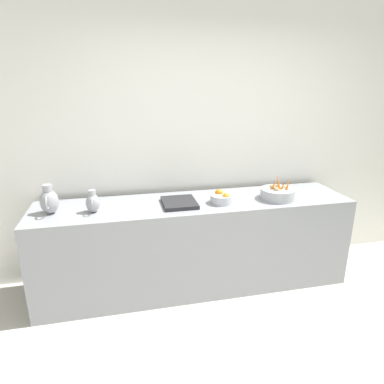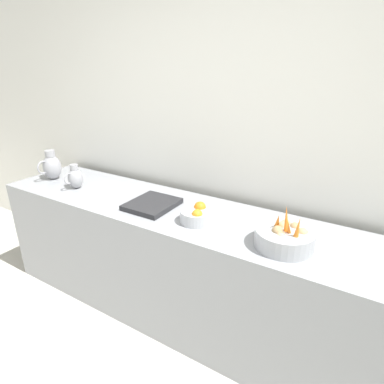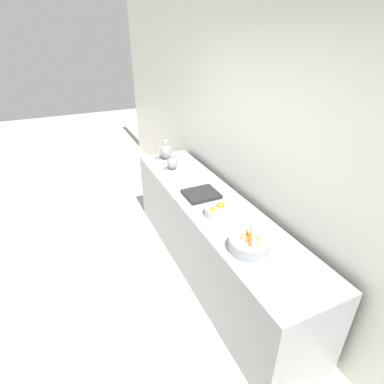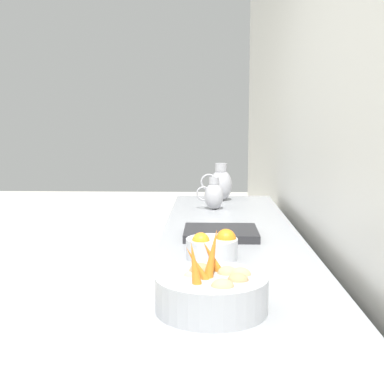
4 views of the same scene
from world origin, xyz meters
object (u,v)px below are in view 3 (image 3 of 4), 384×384
at_px(orange_bowl, 216,210).
at_px(metal_pitcher_tall, 166,151).
at_px(vegetable_colander, 249,244).
at_px(metal_pitcher_short, 172,163).

bearing_deg(orange_bowl, metal_pitcher_tall, -92.46).
bearing_deg(vegetable_colander, orange_bowl, -90.70).
relative_size(vegetable_colander, metal_pitcher_tall, 1.26).
relative_size(vegetable_colander, orange_bowl, 1.57).
xyz_separation_m(metal_pitcher_tall, metal_pitcher_short, (0.05, 0.35, -0.03)).
relative_size(orange_bowl, metal_pitcher_tall, 0.80).
xyz_separation_m(orange_bowl, metal_pitcher_short, (-0.01, -1.13, 0.04)).
bearing_deg(orange_bowl, vegetable_colander, 89.30).
distance_m(orange_bowl, metal_pitcher_short, 1.14).
height_order(metal_pitcher_tall, metal_pitcher_short, metal_pitcher_tall).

